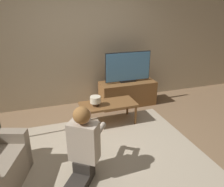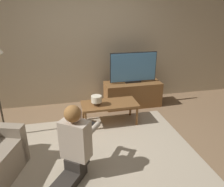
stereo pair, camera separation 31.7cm
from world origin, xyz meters
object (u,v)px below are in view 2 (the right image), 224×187
coffee_table (110,105)px  person_kneeling (75,143)px  table_lamp (96,100)px  tv (133,68)px

coffee_table → person_kneeling: size_ratio=1.04×
person_kneeling → table_lamp: bearing=-75.5°
tv → coffee_table: (-0.63, -0.65, -0.47)m
coffee_table → table_lamp: size_ratio=5.41×
person_kneeling → table_lamp: person_kneeling is taller
tv → coffee_table: tv is taller
tv → table_lamp: (-0.87, -0.68, -0.33)m
tv → coffee_table: size_ratio=0.98×
table_lamp → person_kneeling: bearing=-111.0°
table_lamp → coffee_table: bearing=7.3°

